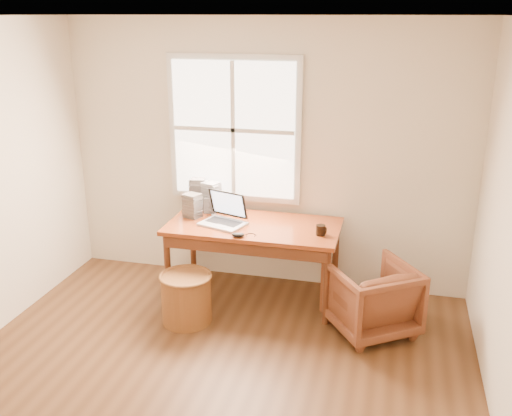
# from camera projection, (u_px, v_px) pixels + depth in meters

# --- Properties ---
(room_shell) EXTENTS (4.04, 4.54, 2.64)m
(room_shell) POSITION_uv_depth(u_px,v_px,m) (187.00, 228.00, 3.63)
(room_shell) COLOR brown
(room_shell) RESTS_ON ground
(desk) EXTENTS (1.60, 0.80, 0.04)m
(desk) POSITION_uv_depth(u_px,v_px,m) (254.00, 226.00, 5.32)
(desk) COLOR brown
(desk) RESTS_ON room_shell
(armchair) EXTENTS (0.92, 0.93, 0.62)m
(armchair) POSITION_uv_depth(u_px,v_px,m) (371.00, 298.00, 4.87)
(armchair) COLOR brown
(armchair) RESTS_ON room_shell
(wicker_stool) EXTENTS (0.55, 0.55, 0.44)m
(wicker_stool) POSITION_uv_depth(u_px,v_px,m) (186.00, 299.00, 5.05)
(wicker_stool) COLOR brown
(wicker_stool) RESTS_ON room_shell
(laptop) EXTENTS (0.55, 0.56, 0.32)m
(laptop) POSITION_uv_depth(u_px,v_px,m) (222.00, 209.00, 5.24)
(laptop) COLOR #BABDC2
(laptop) RESTS_ON desk
(mouse) EXTENTS (0.13, 0.09, 0.04)m
(mouse) POSITION_uv_depth(u_px,v_px,m) (238.00, 235.00, 5.01)
(mouse) COLOR black
(mouse) RESTS_ON desk
(coffee_mug) EXTENTS (0.10, 0.10, 0.09)m
(coffee_mug) POSITION_uv_depth(u_px,v_px,m) (321.00, 230.00, 5.04)
(coffee_mug) COLOR black
(coffee_mug) RESTS_ON desk
(cd_stack_a) EXTENTS (0.19, 0.18, 0.30)m
(cd_stack_a) POSITION_uv_depth(u_px,v_px,m) (212.00, 197.00, 5.61)
(cd_stack_a) COLOR #ACB1B7
(cd_stack_a) RESTS_ON desk
(cd_stack_b) EXTENTS (0.19, 0.18, 0.23)m
(cd_stack_b) POSITION_uv_depth(u_px,v_px,m) (192.00, 205.00, 5.47)
(cd_stack_b) COLOR #27272C
(cd_stack_b) RESTS_ON desk
(cd_stack_c) EXTENTS (0.16, 0.14, 0.32)m
(cd_stack_c) POSITION_uv_depth(u_px,v_px,m) (198.00, 194.00, 5.67)
(cd_stack_c) COLOR #9C9BA8
(cd_stack_c) RESTS_ON desk
(cd_stack_d) EXTENTS (0.16, 0.15, 0.16)m
(cd_stack_d) POSITION_uv_depth(u_px,v_px,m) (211.00, 204.00, 5.62)
(cd_stack_d) COLOR silver
(cd_stack_d) RESTS_ON desk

